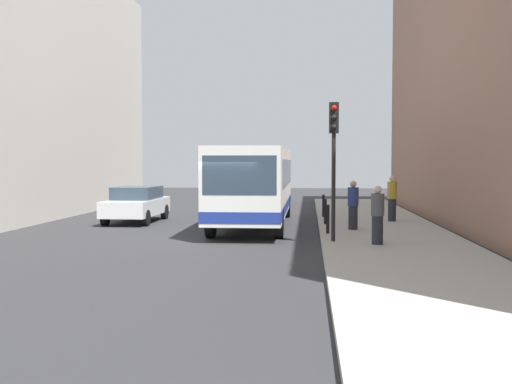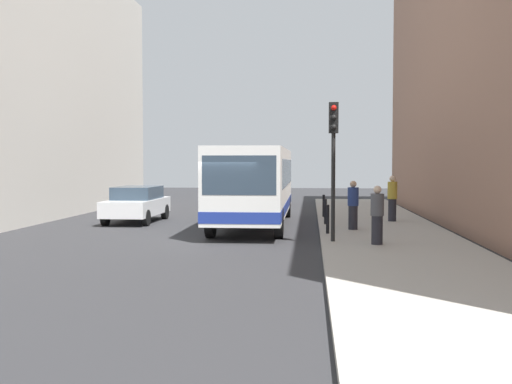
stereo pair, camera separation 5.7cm
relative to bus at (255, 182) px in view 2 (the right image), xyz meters
The scene contains 12 objects.
ground_plane 4.91m from the bus, 98.99° to the right, with size 80.00×80.00×0.00m, color #2D2D30.
sidewalk 6.73m from the bus, 44.13° to the right, with size 4.40×40.00×0.15m, color #ADA89E.
bus is the anchor object (origin of this frame).
car_beside_bus 5.22m from the bus, 168.64° to the left, with size 1.91×4.42×1.48m.
car_behind_bus 11.49m from the bus, 91.14° to the left, with size 2.14×4.53×1.48m.
traffic_light 6.56m from the bus, 63.89° to the right, with size 0.28×0.33×4.10m.
bollard_near 4.80m from the bus, 54.19° to the right, with size 0.11×0.11×0.95m, color black.
bollard_mid 3.02m from the bus, 13.44° to the right, with size 0.11×0.11×0.95m, color black.
bollard_far 3.85m from the bus, 42.25° to the left, with size 0.11×0.11×0.95m, color black.
pedestrian_near_signal 7.59m from the bus, 57.48° to the right, with size 0.38×0.38×1.68m.
pedestrian_mid_sidewalk 4.47m from the bus, 34.32° to the right, with size 0.38×0.38×1.70m.
pedestrian_far_sidewalk 5.49m from the bus, ahead, with size 0.38×0.38×1.81m.
Camera 2 is at (2.88, -19.64, 2.50)m, focal length 43.50 mm.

